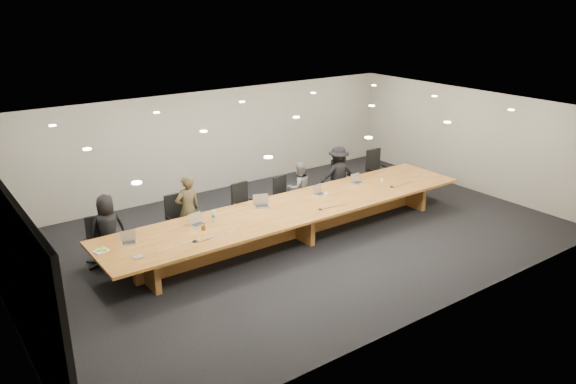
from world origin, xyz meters
The scene contains 29 objects.
ground centered at (0.00, 0.00, 0.00)m, with size 12.00×12.00×0.00m, color black.
back_wall centered at (0.00, 4.00, 1.40)m, with size 12.00×0.02×2.80m, color beige.
left_wall_panel centered at (-5.94, 0.00, 1.37)m, with size 0.08×7.84×2.74m, color black.
conference_table centered at (0.00, 0.00, 0.52)m, with size 9.00×1.80×0.75m.
chair_far_left centered at (-4.04, 1.23, 0.51)m, with size 0.52×0.52×1.02m, color black, non-canonical shape.
chair_left centered at (-2.22, 1.34, 0.54)m, with size 0.55×0.55×1.08m, color black, non-canonical shape.
chair_mid_left centered at (-0.60, 1.19, 0.53)m, with size 0.54×0.54×1.07m, color black, non-canonical shape.
chair_mid_right centered at (0.55, 1.18, 0.51)m, with size 0.52×0.52×1.02m, color black, non-canonical shape.
chair_right centered at (2.48, 1.21, 0.56)m, with size 0.57×0.57×1.13m, color black, non-canonical shape.
chair_far_right centered at (3.73, 1.16, 0.60)m, with size 0.61×0.61×1.20m, color black, non-canonical shape.
person_a centered at (-3.85, 1.21, 0.74)m, with size 0.72×0.47×1.47m, color black.
person_b centered at (-2.10, 1.12, 0.79)m, with size 0.58×0.38×1.59m, color #3B3520.
person_c centered at (0.97, 1.17, 0.66)m, with size 0.64×0.50×1.33m, color slate.
person_d centered at (2.33, 1.25, 0.75)m, with size 0.97×0.56×1.50m, color black.
laptop_a centered at (-3.76, 0.27, 0.86)m, with size 0.29×0.21×0.23m, color #C6B097, non-canonical shape.
laptop_b centered at (-2.28, 0.30, 0.87)m, with size 0.32×0.23×0.25m, color #BEB391, non-canonical shape.
laptop_c centered at (-0.64, 0.42, 0.88)m, with size 0.34×0.25×0.27m, color tan, non-canonical shape.
laptop_d centered at (0.94, 0.28, 0.86)m, with size 0.29×0.21×0.23m, color #C9B399, non-canonical shape.
laptop_e centered at (2.24, 0.39, 0.87)m, with size 0.29×0.21×0.23m, color #B8A78C, non-canonical shape.
water_bottle centered at (-1.92, 0.30, 0.87)m, with size 0.07×0.07×0.23m, color silver.
amber_mug centered at (-2.31, 0.02, 0.80)m, with size 0.09×0.09×0.11m, color brown.
paper_cup_near centered at (0.93, 0.08, 0.80)m, with size 0.08×0.08×0.09m, color white.
paper_cup_far centered at (2.77, 0.08, 0.79)m, with size 0.07×0.07×0.08m, color white.
notepad centered at (-4.31, 0.24, 0.76)m, with size 0.25×0.20×0.02m, color silver.
lime_gadget centered at (-4.29, 0.24, 0.78)m, with size 0.18×0.10×0.03m, color #6CCE36.
av_box centered at (-3.86, -0.41, 0.76)m, with size 0.17×0.13×0.03m, color silver.
mic_left centered at (-2.70, -0.39, 0.77)m, with size 0.13×0.13×0.03m, color black.
mic_center centered at (0.31, -0.49, 0.76)m, with size 0.11×0.11×0.03m, color black.
mic_right centered at (2.70, -0.33, 0.76)m, with size 0.11×0.11×0.03m, color black.
Camera 1 is at (-7.02, -9.39, 5.25)m, focal length 35.00 mm.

